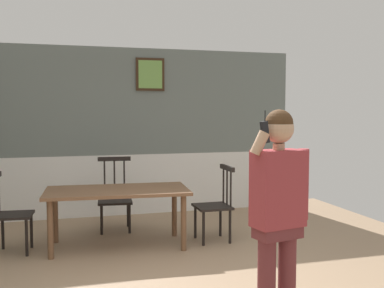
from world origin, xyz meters
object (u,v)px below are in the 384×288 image
Objects in this scene: dining_table at (117,196)px; chair_by_doorway at (115,197)px; chair_near_window at (215,205)px; person_figure at (279,205)px; chair_at_table_head at (10,214)px.

chair_by_doorway is (0.06, 0.83, -0.17)m from dining_table.
chair_near_window is 0.95× the size of chair_by_doorway.
person_figure is at bearing 171.67° from chair_near_window.
chair_by_doorway is 3.55m from person_figure.
person_figure is at bearing 109.70° from chair_by_doorway.
chair_by_doorway is 1.52m from chair_at_table_head.
person_figure is (0.94, -2.57, 0.35)m from dining_table.
chair_at_table_head is 3.49m from person_figure.
chair_near_window reaches higher than dining_table.
dining_table is at bearing 91.51° from chair_at_table_head.
chair_at_table_head is at bearing 85.34° from chair_near_window.
chair_near_window is at bearing -108.85° from person_figure.
chair_by_doorway is 1.07× the size of chair_at_table_head.
chair_by_doorway is at bearing -86.72° from person_figure.
person_figure reaches higher than chair_by_doorway.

